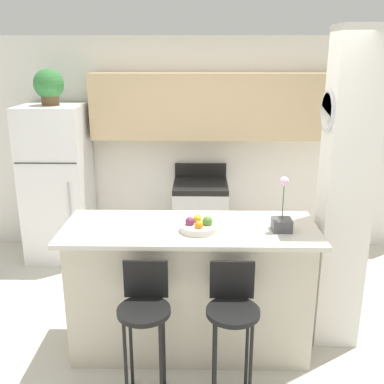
# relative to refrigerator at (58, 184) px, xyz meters

# --- Properties ---
(ground_plane) EXTENTS (14.00, 14.00, 0.00)m
(ground_plane) POSITION_rel_refrigerator_xyz_m (1.58, -1.75, -0.90)
(ground_plane) COLOR beige
(wall_back) EXTENTS (5.60, 0.38, 2.55)m
(wall_back) POSITION_rel_refrigerator_xyz_m (1.69, 0.32, 0.59)
(wall_back) COLOR white
(wall_back) RESTS_ON ground_plane
(pillar_right) EXTENTS (0.38, 0.32, 2.55)m
(pillar_right) POSITION_rel_refrigerator_xyz_m (2.79, -1.61, 0.38)
(pillar_right) COLOR white
(pillar_right) RESTS_ON ground_plane
(counter_bar) EXTENTS (1.98, 0.76, 1.06)m
(counter_bar) POSITION_rel_refrigerator_xyz_m (1.58, -1.75, -0.37)
(counter_bar) COLOR beige
(counter_bar) RESTS_ON ground_plane
(refrigerator) EXTENTS (0.71, 0.71, 1.80)m
(refrigerator) POSITION_rel_refrigerator_xyz_m (0.00, 0.00, 0.00)
(refrigerator) COLOR white
(refrigerator) RESTS_ON ground_plane
(stove_range) EXTENTS (0.63, 0.66, 1.07)m
(stove_range) POSITION_rel_refrigerator_xyz_m (1.66, 0.03, -0.44)
(stove_range) COLOR silver
(stove_range) RESTS_ON ground_plane
(bar_stool_left) EXTENTS (0.36, 0.36, 0.99)m
(bar_stool_left) POSITION_rel_refrigerator_xyz_m (1.28, -2.31, -0.24)
(bar_stool_left) COLOR black
(bar_stool_left) RESTS_ON ground_plane
(bar_stool_right) EXTENTS (0.36, 0.36, 0.99)m
(bar_stool_right) POSITION_rel_refrigerator_xyz_m (1.88, -2.31, -0.24)
(bar_stool_right) COLOR black
(bar_stool_right) RESTS_ON ground_plane
(potted_plant_on_fridge) EXTENTS (0.33, 0.33, 0.39)m
(potted_plant_on_fridge) POSITION_rel_refrigerator_xyz_m (-0.00, 0.00, 1.11)
(potted_plant_on_fridge) COLOR brown
(potted_plant_on_fridge) RESTS_ON refrigerator
(orchid_vase) EXTENTS (0.15, 0.15, 0.42)m
(orchid_vase) POSITION_rel_refrigerator_xyz_m (2.28, -1.81, 0.26)
(orchid_vase) COLOR #4C4C51
(orchid_vase) RESTS_ON counter_bar
(fruit_bowl) EXTENTS (0.29, 0.29, 0.11)m
(fruit_bowl) POSITION_rel_refrigerator_xyz_m (1.65, -1.83, 0.20)
(fruit_bowl) COLOR silver
(fruit_bowl) RESTS_ON counter_bar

